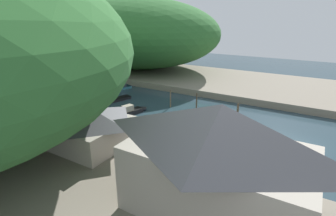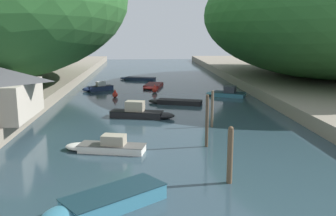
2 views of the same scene
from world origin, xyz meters
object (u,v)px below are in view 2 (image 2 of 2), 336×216
at_px(boat_navy_launch, 153,86).
at_px(boat_white_cruiser, 101,203).
at_px(boat_far_upstream, 136,79).
at_px(boat_open_rowboat, 97,88).
at_px(boat_yellow_tender, 142,113).
at_px(channel_buoy_far, 115,94).
at_px(boat_moored_right, 105,146).
at_px(channel_buoy_near, 155,89).
at_px(boat_small_dinghy, 225,93).
at_px(boat_mid_channel, 173,102).

bearing_deg(boat_navy_launch, boat_white_cruiser, 97.74).
height_order(boat_far_upstream, boat_open_rowboat, boat_open_rowboat).
relative_size(boat_yellow_tender, channel_buoy_far, 6.18).
bearing_deg(boat_open_rowboat, boat_yellow_tender, 170.20).
distance_m(boat_white_cruiser, boat_moored_right, 8.20).
bearing_deg(channel_buoy_near, boat_moored_right, -99.57).
bearing_deg(boat_moored_right, boat_small_dinghy, -18.27).
bearing_deg(boat_far_upstream, boat_open_rowboat, 175.51).
xyz_separation_m(boat_mid_channel, boat_open_rowboat, (-9.10, 9.71, 0.15)).
xyz_separation_m(boat_small_dinghy, boat_open_rowboat, (-15.67, 5.31, 0.00)).
relative_size(channel_buoy_near, channel_buoy_far, 1.09).
bearing_deg(boat_small_dinghy, boat_moored_right, 174.06).
xyz_separation_m(boat_mid_channel, boat_moored_right, (-5.67, -15.68, 0.12)).
distance_m(boat_yellow_tender, boat_mid_channel, 7.06).
bearing_deg(boat_navy_launch, boat_far_upstream, -61.53).
bearing_deg(boat_yellow_tender, channel_buoy_far, -149.13).
xyz_separation_m(boat_navy_launch, boat_open_rowboat, (-7.24, -2.16, 0.16)).
bearing_deg(boat_yellow_tender, boat_navy_launch, -170.16).
distance_m(boat_white_cruiser, channel_buoy_near, 31.68).
height_order(boat_navy_launch, boat_small_dinghy, boat_small_dinghy).
relative_size(boat_white_cruiser, boat_moored_right, 1.03).
relative_size(boat_yellow_tender, boat_moored_right, 1.10).
height_order(boat_mid_channel, boat_navy_launch, boat_mid_channel).
bearing_deg(boat_navy_launch, channel_buoy_far, 71.27).
height_order(boat_yellow_tender, boat_mid_channel, boat_yellow_tender).
bearing_deg(boat_open_rowboat, channel_buoy_far, 176.71).
bearing_deg(boat_small_dinghy, boat_navy_launch, 73.90).
bearing_deg(boat_moored_right, boat_open_rowboat, 20.79).
xyz_separation_m(boat_small_dinghy, channel_buoy_near, (-8.30, 3.25, 0.04)).
distance_m(boat_yellow_tender, boat_moored_right, 9.72).
relative_size(boat_far_upstream, boat_moored_right, 1.11).
bearing_deg(boat_navy_launch, boat_small_dinghy, 151.26).
bearing_deg(boat_far_upstream, boat_mid_channel, -148.06).
bearing_deg(channel_buoy_far, boat_yellow_tender, -73.35).
xyz_separation_m(boat_white_cruiser, channel_buoy_near, (3.28, 31.51, 0.06)).
distance_m(channel_buoy_near, channel_buoy_far, 5.72).
height_order(boat_navy_launch, boat_white_cruiser, boat_white_cruiser).
bearing_deg(boat_yellow_tender, boat_mid_channel, 166.76).
distance_m(boat_far_upstream, boat_small_dinghy, 19.23).
bearing_deg(boat_yellow_tender, channel_buoy_near, -172.01).
bearing_deg(boat_yellow_tender, boat_small_dinghy, 151.58).
xyz_separation_m(boat_yellow_tender, channel_buoy_far, (-3.19, 10.66, -0.07)).
relative_size(boat_far_upstream, boat_yellow_tender, 1.01).
height_order(boat_white_cruiser, boat_moored_right, boat_moored_right).
bearing_deg(boat_moored_right, boat_far_upstream, 10.81).
bearing_deg(boat_small_dinghy, boat_open_rowboat, 96.70).
bearing_deg(boat_open_rowboat, boat_mid_channel, -166.77).
height_order(boat_yellow_tender, channel_buoy_near, boat_yellow_tender).
relative_size(boat_mid_channel, boat_moored_right, 1.10).
distance_m(boat_open_rowboat, channel_buoy_far, 5.94).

